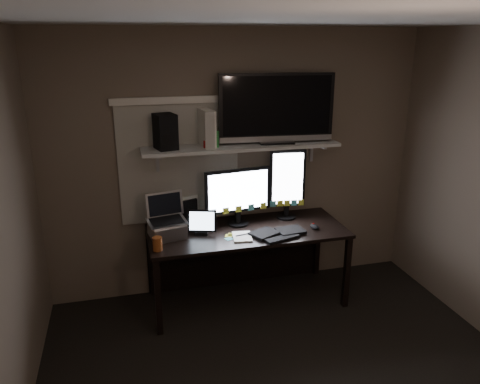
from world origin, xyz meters
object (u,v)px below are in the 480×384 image
object	(u,v)px
monitor_landscape	(238,196)
speaker	(165,132)
monitor_portrait	(287,184)
game_console	(207,128)
tablet	(201,222)
mouse	(315,227)
keyboard	(278,232)
laptop	(167,218)
cup	(157,244)
tv	(276,109)
desk	(244,242)

from	to	relation	value
monitor_landscape	speaker	size ratio (longest dim) A/B	2.07
monitor_portrait	game_console	distance (m)	0.95
speaker	tablet	bearing A→B (deg)	-50.86
mouse	speaker	bearing A→B (deg)	154.39
game_console	speaker	bearing A→B (deg)	176.24
keyboard	game_console	size ratio (longest dim) A/B	1.51
laptop	keyboard	bearing A→B (deg)	-21.21
cup	laptop	bearing A→B (deg)	66.09
speaker	cup	bearing A→B (deg)	-122.79
tablet	game_console	world-z (taller)	game_console
cup	mouse	bearing A→B (deg)	3.95
keyboard	laptop	world-z (taller)	laptop
tablet	mouse	bearing A→B (deg)	9.65
tv	speaker	bearing A→B (deg)	-175.15
monitor_landscape	tv	xyz separation A→B (m)	(0.37, 0.05, 0.79)
desk	monitor_landscape	size ratio (longest dim) A/B	2.86
desk	mouse	size ratio (longest dim) A/B	16.92
game_console	desk	bearing A→B (deg)	-26.48
monitor_portrait	tv	size ratio (longest dim) A/B	0.66
keyboard	mouse	bearing A→B (deg)	-11.84
monitor_landscape	tablet	xyz separation A→B (m)	(-0.37, -0.14, -0.16)
keyboard	mouse	xyz separation A→B (m)	(0.37, 0.03, 0.00)
monitor_landscape	game_console	distance (m)	0.69
monitor_landscape	speaker	distance (m)	0.89
tablet	game_console	size ratio (longest dim) A/B	0.81
desk	speaker	world-z (taller)	speaker
monitor_landscape	keyboard	bearing A→B (deg)	-54.66
cup	game_console	xyz separation A→B (m)	(0.52, 0.46, 0.85)
monitor_portrait	laptop	size ratio (longest dim) A/B	1.85
desk	monitor_landscape	xyz separation A→B (m)	(-0.05, 0.03, 0.45)
tv	speaker	world-z (taller)	tv
monitor_portrait	tablet	size ratio (longest dim) A/B	2.63
monitor_portrait	keyboard	size ratio (longest dim) A/B	1.40
desk	laptop	xyz separation A→B (m)	(-0.72, -0.12, 0.36)
laptop	desk	bearing A→B (deg)	-1.86
desk	keyboard	distance (m)	0.42
monitor_landscape	tv	distance (m)	0.87
cup	tv	world-z (taller)	tv
desk	tv	size ratio (longest dim) A/B	1.72
speaker	monitor_portrait	bearing A→B (deg)	-13.93
keyboard	tv	size ratio (longest dim) A/B	0.47
keyboard	speaker	world-z (taller)	speaker
laptop	cup	size ratio (longest dim) A/B	3.21
keyboard	cup	world-z (taller)	cup
game_console	laptop	bearing A→B (deg)	-159.57
desk	tv	xyz separation A→B (m)	(0.32, 0.07, 1.24)
desk	laptop	bearing A→B (deg)	-170.95
game_console	speaker	world-z (taller)	game_console
desk	monitor_portrait	size ratio (longest dim) A/B	2.61
laptop	tv	xyz separation A→B (m)	(1.05, 0.19, 0.88)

